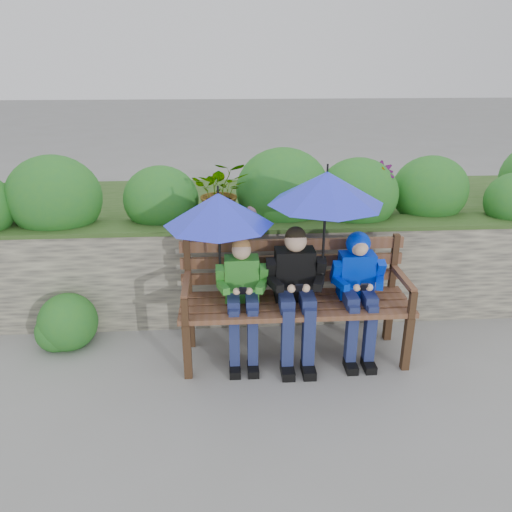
{
  "coord_description": "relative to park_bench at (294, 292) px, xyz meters",
  "views": [
    {
      "loc": [
        -0.26,
        -3.85,
        2.53
      ],
      "look_at": [
        0.0,
        0.1,
        0.95
      ],
      "focal_mm": 35.0,
      "sensor_mm": 36.0,
      "label": 1
    }
  ],
  "objects": [
    {
      "name": "umbrella_right",
      "position": [
        0.22,
        -0.07,
        0.95
      ],
      "size": [
        0.96,
        0.96,
        0.97
      ],
      "color": "#2735EF",
      "rests_on": "ground"
    },
    {
      "name": "umbrella_left",
      "position": [
        -0.65,
        -0.04,
        0.79
      ],
      "size": [
        0.91,
        0.91,
        0.82
      ],
      "color": "#2735EF",
      "rests_on": "ground"
    },
    {
      "name": "boy_left",
      "position": [
        -0.46,
        -0.09,
        0.05
      ],
      "size": [
        0.44,
        0.51,
        1.13
      ],
      "color": "#268026",
      "rests_on": "ground"
    },
    {
      "name": "garden_backdrop",
      "position": [
        -0.42,
        1.51,
        0.04
      ],
      "size": [
        8.0,
        2.87,
        1.9
      ],
      "color": "#55524A",
      "rests_on": "ground"
    },
    {
      "name": "ground",
      "position": [
        -0.34,
        -0.09,
        -0.6
      ],
      "size": [
        60.0,
        60.0,
        0.0
      ],
      "primitive_type": "plane",
      "color": "gray",
      "rests_on": "ground"
    },
    {
      "name": "park_bench",
      "position": [
        0.0,
        0.0,
        0.0
      ],
      "size": [
        2.01,
        0.59,
        1.06
      ],
      "color": "#3B2717",
      "rests_on": "ground"
    },
    {
      "name": "boy_middle",
      "position": [
        -0.0,
        -0.1,
        0.09
      ],
      "size": [
        0.51,
        0.59,
        1.21
      ],
      "color": "black",
      "rests_on": "ground"
    },
    {
      "name": "boy_right",
      "position": [
        0.54,
        -0.08,
        0.1
      ],
      "size": [
        0.45,
        0.55,
        1.15
      ],
      "color": "#000BBB",
      "rests_on": "ground"
    }
  ]
}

